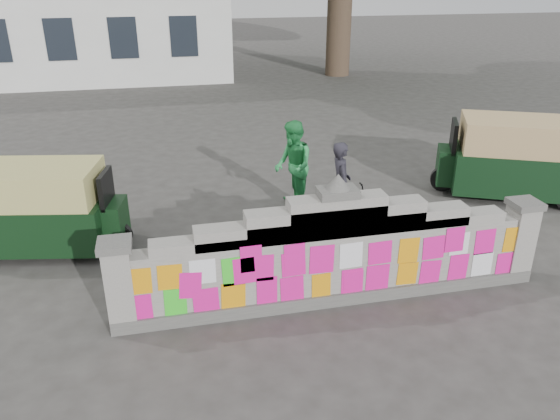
# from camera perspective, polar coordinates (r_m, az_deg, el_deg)

# --- Properties ---
(ground) EXTENTS (100.00, 100.00, 0.00)m
(ground) POSITION_cam_1_polar(r_m,az_deg,el_deg) (8.35, 5.52, -9.30)
(ground) COLOR #383533
(ground) RESTS_ON ground
(parapet_wall) EXTENTS (6.48, 0.44, 2.01)m
(parapet_wall) POSITION_cam_1_polar(r_m,az_deg,el_deg) (7.96, 5.75, -4.80)
(parapet_wall) COLOR #4C4C49
(parapet_wall) RESTS_ON ground
(cyclist_bike) EXTENTS (1.76, 0.70, 0.91)m
(cyclist_bike) POSITION_cam_1_polar(r_m,az_deg,el_deg) (10.09, 6.20, -0.22)
(cyclist_bike) COLOR black
(cyclist_bike) RESTS_ON ground
(cyclist_rider) EXTENTS (0.40, 0.58, 1.54)m
(cyclist_rider) POSITION_cam_1_polar(r_m,az_deg,el_deg) (9.96, 6.28, 1.44)
(cyclist_rider) COLOR #24222B
(cyclist_rider) RESTS_ON ground
(pedestrian) EXTENTS (0.71, 0.90, 1.83)m
(pedestrian) POSITION_cam_1_polar(r_m,az_deg,el_deg) (11.02, 1.38, 4.63)
(pedestrian) COLOR green
(pedestrian) RESTS_ON ground
(rickshaw_left) EXTENTS (2.86, 1.72, 1.54)m
(rickshaw_left) POSITION_cam_1_polar(r_m,az_deg,el_deg) (10.22, -23.78, 0.22)
(rickshaw_left) COLOR black
(rickshaw_left) RESTS_ON ground
(rickshaw_right) EXTENTS (3.15, 2.40, 1.70)m
(rickshaw_right) POSITION_cam_1_polar(r_m,az_deg,el_deg) (12.68, 23.28, 5.10)
(rickshaw_right) COLOR black
(rickshaw_right) RESTS_ON ground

